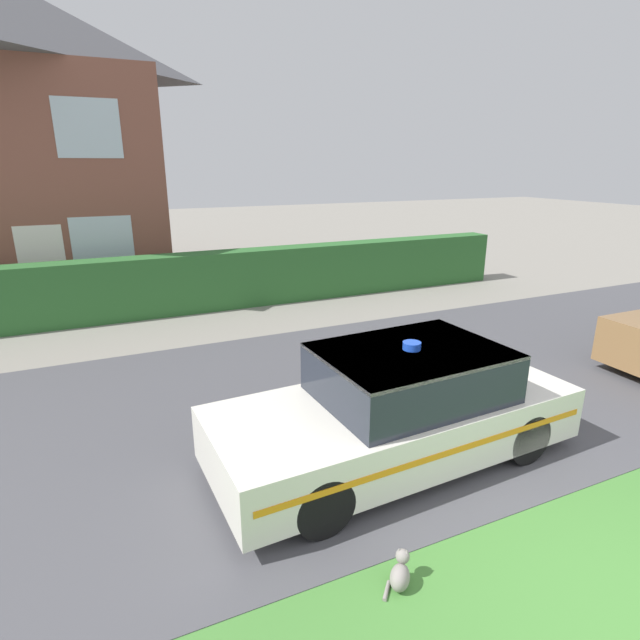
{
  "coord_description": "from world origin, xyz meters",
  "views": [
    {
      "loc": [
        -3.52,
        -1.85,
        3.45
      ],
      "look_at": [
        -0.35,
        5.12,
        1.05
      ],
      "focal_mm": 28.0,
      "sensor_mm": 36.0,
      "label": 1
    }
  ],
  "objects": [
    {
      "name": "police_car",
      "position": [
        -0.45,
        2.63,
        0.67
      ],
      "size": [
        4.48,
        1.94,
        1.47
      ],
      "rotation": [
        0.0,
        0.0,
        3.19
      ],
      "color": "black",
      "rests_on": "road_strip"
    },
    {
      "name": "ground_plane",
      "position": [
        0.0,
        0.0,
        0.0
      ],
      "size": [
        80.0,
        80.0,
        0.0
      ],
      "primitive_type": "plane",
      "color": "gray"
    },
    {
      "name": "road_strip",
      "position": [
        0.0,
        4.42,
        0.01
      ],
      "size": [
        28.0,
        6.37,
        0.01
      ],
      "primitive_type": "cube",
      "color": "#4C4C51",
      "rests_on": "ground"
    },
    {
      "name": "lawn_verge",
      "position": [
        0.0,
        -0.09,
        0.0
      ],
      "size": [
        28.0,
        2.66,
        0.01
      ],
      "primitive_type": "cube",
      "color": "#478438",
      "rests_on": "ground"
    },
    {
      "name": "cat",
      "position": [
        -1.49,
        0.96,
        0.13
      ],
      "size": [
        0.35,
        0.29,
        0.31
      ],
      "rotation": [
        0.0,
        0.0,
        0.82
      ],
      "color": "gray",
      "rests_on": "ground"
    },
    {
      "name": "house_left",
      "position": [
        -5.3,
        14.52,
        4.13
      ],
      "size": [
        7.57,
        6.57,
        8.1
      ],
      "color": "brown",
      "rests_on": "ground"
    },
    {
      "name": "garden_hedge",
      "position": [
        -0.5,
        10.15,
        0.7
      ],
      "size": [
        15.7,
        0.66,
        1.41
      ],
      "primitive_type": "cube",
      "color": "#2D662D",
      "rests_on": "ground"
    }
  ]
}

